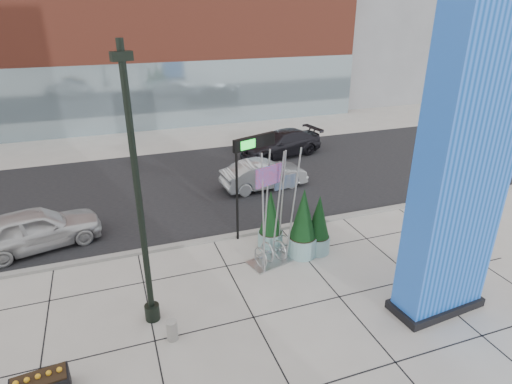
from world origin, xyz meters
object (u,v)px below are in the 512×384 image
object	(u,v)px
overhead_street_sign	(254,153)
lamp_post	(142,222)
blue_pylon	(463,168)
public_art_sculpture	(274,234)
car_silver_mid	(264,175)
concrete_bollard	(172,330)
car_white_west	(36,229)

from	to	relation	value
overhead_street_sign	lamp_post	bearing A→B (deg)	-160.63
blue_pylon	public_art_sculpture	world-z (taller)	blue_pylon
lamp_post	car_silver_mid	distance (m)	11.19
lamp_post	overhead_street_sign	bearing A→B (deg)	39.37
concrete_bollard	lamp_post	bearing A→B (deg)	111.56
concrete_bollard	car_white_west	xyz separation A→B (m)	(-4.13, 6.89, 0.51)
lamp_post	car_white_west	distance (m)	7.33
overhead_street_sign	car_white_west	xyz separation A→B (m)	(-8.35, 2.00, -2.80)
blue_pylon	overhead_street_sign	xyz separation A→B (m)	(-3.89, 6.25, -1.09)
concrete_bollard	overhead_street_sign	xyz separation A→B (m)	(4.22, 4.89, 3.30)
blue_pylon	overhead_street_sign	distance (m)	7.45
public_art_sculpture	car_white_west	distance (m)	9.33
blue_pylon	overhead_street_sign	bearing A→B (deg)	116.94
overhead_street_sign	car_silver_mid	world-z (taller)	overhead_street_sign
public_art_sculpture	concrete_bollard	distance (m)	5.21
blue_pylon	overhead_street_sign	world-z (taller)	blue_pylon
lamp_post	concrete_bollard	distance (m)	3.23
blue_pylon	lamp_post	distance (m)	8.99
blue_pylon	public_art_sculpture	bearing A→B (deg)	127.27
concrete_bollard	public_art_sculpture	bearing A→B (deg)	33.73
public_art_sculpture	lamp_post	bearing A→B (deg)	-174.52
overhead_street_sign	car_silver_mid	xyz separation A→B (m)	(2.19, 4.67, -2.88)
lamp_post	car_white_west	world-z (taller)	lamp_post
blue_pylon	car_silver_mid	xyz separation A→B (m)	(-1.70, 10.92, -3.97)
lamp_post	car_white_west	bearing A→B (deg)	122.49
overhead_street_sign	car_silver_mid	bearing A→B (deg)	44.86
blue_pylon	car_white_west	xyz separation A→B (m)	(-12.24, 8.25, -3.88)
blue_pylon	concrete_bollard	bearing A→B (deg)	165.46
blue_pylon	lamp_post	xyz separation A→B (m)	(-8.54, 2.44, -1.37)
public_art_sculpture	car_white_west	world-z (taller)	public_art_sculpture
blue_pylon	public_art_sculpture	size ratio (longest dim) A/B	2.23
car_white_west	car_silver_mid	xyz separation A→B (m)	(10.54, 2.66, -0.08)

